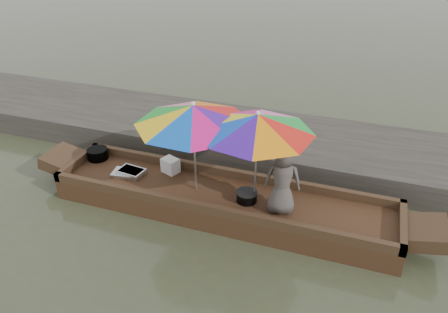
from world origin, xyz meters
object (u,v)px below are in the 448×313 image
(charcoal_grill, at_px, (247,197))
(vendor, at_px, (282,180))
(umbrella_stern, at_px, (256,158))
(boat_hull, at_px, (222,203))
(tray_crayfish, at_px, (131,172))
(tray_scallop, at_px, (126,173))
(umbrella_bow, at_px, (195,148))
(supply_bag, at_px, (170,165))
(cooking_pot, at_px, (98,154))

(charcoal_grill, xyz_separation_m, vendor, (0.56, -0.08, 0.49))
(umbrella_stern, bearing_deg, boat_hull, 180.00)
(tray_crayfish, relative_size, vendor, 0.40)
(tray_scallop, relative_size, charcoal_grill, 1.39)
(charcoal_grill, distance_m, umbrella_stern, 0.71)
(umbrella_stern, bearing_deg, charcoal_grill, -157.00)
(umbrella_bow, relative_size, umbrella_stern, 1.07)
(supply_bag, bearing_deg, boat_hull, -17.80)
(tray_crayfish, xyz_separation_m, umbrella_bow, (1.24, -0.04, 0.73))
(cooking_pot, relative_size, charcoal_grill, 1.16)
(tray_crayfish, height_order, charcoal_grill, charcoal_grill)
(umbrella_bow, distance_m, umbrella_stern, 1.01)
(charcoal_grill, relative_size, umbrella_stern, 0.19)
(vendor, height_order, umbrella_bow, umbrella_bow)
(boat_hull, height_order, supply_bag, supply_bag)
(cooking_pot, relative_size, tray_crayfish, 0.84)
(boat_hull, bearing_deg, umbrella_bow, 180.00)
(tray_scallop, relative_size, umbrella_stern, 0.26)
(tray_scallop, bearing_deg, vendor, -2.63)
(boat_hull, relative_size, vendor, 4.99)
(boat_hull, relative_size, umbrella_bow, 3.07)
(umbrella_stern, bearing_deg, vendor, -16.12)
(vendor, bearing_deg, charcoal_grill, -19.57)
(cooking_pot, height_order, charcoal_grill, cooking_pot)
(tray_crayfish, bearing_deg, umbrella_stern, -1.06)
(tray_scallop, xyz_separation_m, charcoal_grill, (2.22, -0.05, 0.05))
(cooking_pot, bearing_deg, boat_hull, -7.21)
(supply_bag, relative_size, umbrella_bow, 0.15)
(vendor, height_order, umbrella_stern, umbrella_stern)
(umbrella_bow, bearing_deg, boat_hull, 0.00)
(cooking_pot, distance_m, tray_scallop, 0.85)
(boat_hull, height_order, cooking_pot, cooking_pot)
(supply_bag, relative_size, vendor, 0.25)
(boat_hull, distance_m, tray_scallop, 1.80)
(tray_scallop, distance_m, vendor, 2.84)
(tray_crayfish, relative_size, charcoal_grill, 1.39)
(umbrella_bow, bearing_deg, vendor, -5.10)
(boat_hull, height_order, umbrella_bow, umbrella_bow)
(cooking_pot, height_order, tray_crayfish, cooking_pot)
(charcoal_grill, relative_size, vendor, 0.29)
(boat_hull, bearing_deg, cooking_pot, 172.79)
(tray_scallop, distance_m, supply_bag, 0.79)
(tray_scallop, distance_m, umbrella_bow, 1.53)
(cooking_pot, xyz_separation_m, umbrella_stern, (3.12, -0.32, 0.68))
(cooking_pot, bearing_deg, umbrella_stern, -5.95)
(cooking_pot, height_order, umbrella_bow, umbrella_bow)
(tray_scallop, bearing_deg, boat_hull, 0.05)
(cooking_pot, bearing_deg, tray_scallop, -22.71)
(cooking_pot, relative_size, umbrella_stern, 0.22)
(tray_crayfish, height_order, umbrella_stern, umbrella_stern)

